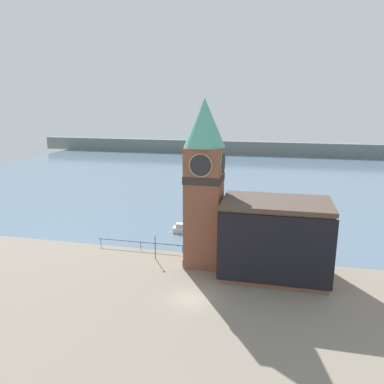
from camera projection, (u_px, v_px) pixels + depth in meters
The scene contains 9 objects.
ground_plane at pixel (191, 299), 39.38m from camera, with size 160.00×160.00×0.00m, color gray.
water at pixel (247, 173), 107.49m from camera, with size 160.00×120.00×0.00m.
far_shoreline at pixel (256, 148), 144.78m from camera, with size 180.00×3.00×5.00m.
pier_railing at pixel (141, 243), 52.35m from camera, with size 12.73×0.08×1.09m.
clock_tower at pixel (204, 180), 45.41m from camera, with size 4.96×4.96×20.64m.
pier_building at pixel (275, 238), 43.86m from camera, with size 12.53×7.89×9.13m.
boat_near at pixel (187, 229), 59.29m from camera, with size 4.76×1.99×1.40m.
mooring_bollard_near at pixel (184, 263), 47.06m from camera, with size 0.38×0.38×0.85m.
lamp_post at pixel (155, 241), 48.81m from camera, with size 0.32×0.32×3.48m.
Camera 1 is at (8.06, -34.67, 20.27)m, focal length 35.00 mm.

